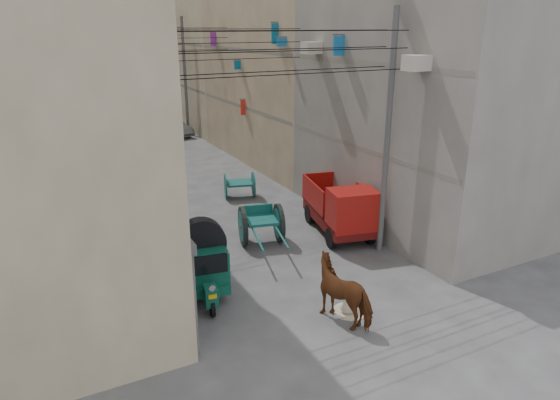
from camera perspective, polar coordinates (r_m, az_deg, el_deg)
ground at (r=11.99m, az=15.54°, el=-19.86°), size 140.00×140.00×0.00m
building_row_right at (r=43.26m, az=-7.66°, el=17.91°), size 8.00×62.00×14.00m
end_cap_building at (r=72.85m, az=-22.99°, el=17.19°), size 22.00×10.00×13.00m
shutters_left at (r=18.14m, az=-16.69°, el=-0.62°), size 0.18×14.40×2.88m
signboards at (r=29.26m, az=-13.89°, el=10.94°), size 8.22×40.52×5.67m
ac_units at (r=17.60m, az=9.54°, el=19.09°), size 0.70×6.55×3.35m
utility_poles at (r=24.72m, az=-11.31°, el=11.00°), size 7.40×22.20×8.00m
overhead_cables at (r=22.00m, az=-9.79°, el=17.35°), size 7.40×22.52×1.12m
auto_rickshaw at (r=14.59m, az=-8.92°, el=-6.88°), size 1.70×2.60×1.78m
tonga_cart at (r=17.83m, az=-2.17°, el=-2.74°), size 1.89×3.32×1.41m
mini_truck at (r=18.36m, az=7.20°, el=-1.33°), size 2.41×3.98×2.09m
second_cart at (r=22.66m, az=-4.65°, el=1.80°), size 1.61×1.51×1.18m
feed_sack at (r=14.10m, az=7.99°, el=-11.99°), size 0.59×0.47×0.30m
horse at (r=13.47m, az=7.52°, el=-10.22°), size 1.50×2.15×1.66m
distant_car_white at (r=33.41m, az=-17.49°, el=6.60°), size 1.76×3.47×1.13m
distant_car_grey at (r=36.47m, az=-12.16°, el=8.10°), size 2.32×3.76×1.17m
distant_car_green at (r=40.63m, az=-17.95°, el=8.65°), size 1.95×3.83×1.06m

